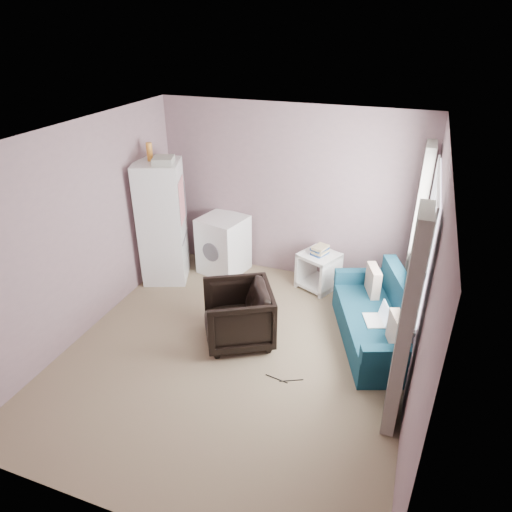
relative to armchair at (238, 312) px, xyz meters
The scene contains 8 objects.
room 0.90m from the armchair, 73.62° to the right, with size 3.84×4.24×2.54m.
armchair is the anchor object (origin of this frame).
fridge 1.95m from the armchair, 146.38° to the left, with size 0.78×0.78×2.01m.
washing_machine 1.74m from the armchair, 119.08° to the left, with size 0.74×0.74×0.87m.
side_table 1.65m from the armchair, 67.77° to the left, with size 0.64×0.64×0.66m.
sofa 1.70m from the armchair, 18.47° to the left, with size 1.32×1.86×0.76m.
window_dressing 2.02m from the armchair, 13.14° to the left, with size 0.17×2.62×2.18m.
floor_cables 0.96m from the armchair, 34.00° to the right, with size 0.41×0.12×0.01m.
Camera 1 is at (1.65, -3.84, 3.47)m, focal length 32.00 mm.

